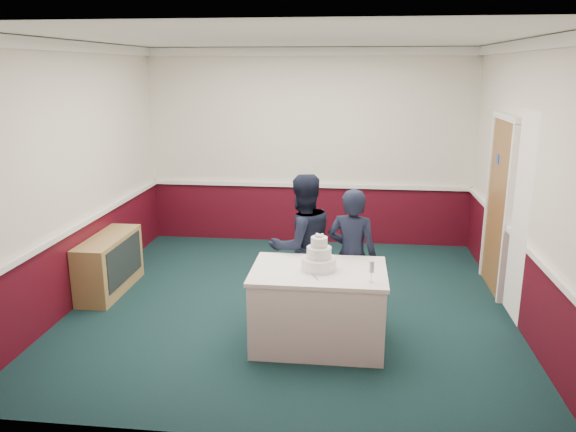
# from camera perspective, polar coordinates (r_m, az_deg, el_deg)

# --- Properties ---
(ground) EXTENTS (5.00, 5.00, 0.00)m
(ground) POSITION_cam_1_polar(r_m,az_deg,el_deg) (6.71, 0.30, -8.91)
(ground) COLOR #143031
(ground) RESTS_ON ground
(room_shell) EXTENTS (5.00, 5.00, 3.00)m
(room_shell) POSITION_cam_1_polar(r_m,az_deg,el_deg) (6.78, 1.56, 8.61)
(room_shell) COLOR silver
(room_shell) RESTS_ON ground
(sideboard) EXTENTS (0.41, 1.20, 0.70)m
(sideboard) POSITION_cam_1_polar(r_m,az_deg,el_deg) (7.30, -17.68, -4.67)
(sideboard) COLOR #9A784B
(sideboard) RESTS_ON ground
(cake_table) EXTENTS (1.32, 0.92, 0.79)m
(cake_table) POSITION_cam_1_polar(r_m,az_deg,el_deg) (5.67, 3.09, -9.13)
(cake_table) COLOR white
(cake_table) RESTS_ON ground
(wedding_cake) EXTENTS (0.35, 0.35, 0.36)m
(wedding_cake) POSITION_cam_1_polar(r_m,az_deg,el_deg) (5.48, 3.16, -4.35)
(wedding_cake) COLOR white
(wedding_cake) RESTS_ON cake_table
(cake_knife) EXTENTS (0.10, 0.21, 0.00)m
(cake_knife) POSITION_cam_1_polar(r_m,az_deg,el_deg) (5.34, 2.69, -6.14)
(cake_knife) COLOR silver
(cake_knife) RESTS_ON cake_table
(champagne_flute) EXTENTS (0.05, 0.05, 0.21)m
(champagne_flute) POSITION_cam_1_polar(r_m,az_deg,el_deg) (5.21, 8.50, -5.24)
(champagne_flute) COLOR silver
(champagne_flute) RESTS_ON cake_table
(person_man) EXTENTS (0.98, 0.92, 1.60)m
(person_man) POSITION_cam_1_polar(r_m,az_deg,el_deg) (6.19, 1.43, -3.03)
(person_man) COLOR black
(person_man) RESTS_ON ground
(person_woman) EXTENTS (0.61, 0.47, 1.49)m
(person_woman) POSITION_cam_1_polar(r_m,az_deg,el_deg) (6.06, 6.50, -4.08)
(person_woman) COLOR black
(person_woman) RESTS_ON ground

